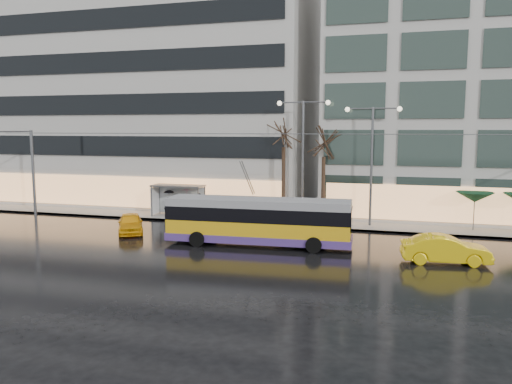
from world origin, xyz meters
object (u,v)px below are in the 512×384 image
at_px(street_lamp_near, 303,144).
at_px(bus_shelter, 175,193).
at_px(trolleybus, 258,223).
at_px(taxi_a, 130,223).

bearing_deg(street_lamp_near, bus_shelter, -179.37).
height_order(trolleybus, taxi_a, trolleybus).
xyz_separation_m(trolleybus, bus_shelter, (-9.06, 7.52, 0.54)).
bearing_deg(taxi_a, trolleybus, -36.75).
relative_size(trolleybus, bus_shelter, 2.72).
xyz_separation_m(trolleybus, taxi_a, (-9.42, 1.10, -0.73)).
distance_m(trolleybus, bus_shelter, 11.79).
height_order(street_lamp_near, taxi_a, street_lamp_near).
relative_size(trolleybus, taxi_a, 2.84).
relative_size(bus_shelter, street_lamp_near, 0.47).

